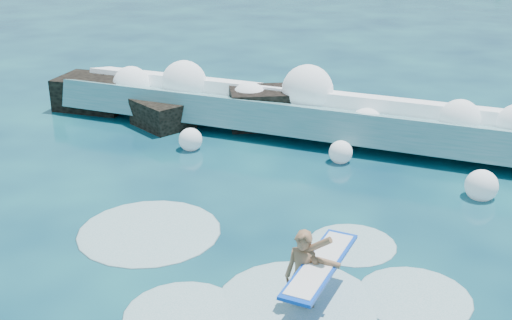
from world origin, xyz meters
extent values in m
plane|color=#082140|center=(0.00, 0.00, 0.00)|extent=(200.00, 200.00, 0.00)
cube|color=teal|center=(1.74, 7.23, 0.42)|extent=(16.89, 2.57, 1.41)
cube|color=white|center=(1.74, 8.03, 0.84)|extent=(16.89, 1.19, 0.66)
cube|color=black|center=(-6.26, 7.05, 0.42)|extent=(2.38, 1.88, 1.21)
cube|color=black|center=(-3.26, 6.25, 0.32)|extent=(2.07, 1.91, 0.93)
cube|color=black|center=(-0.56, 7.45, 0.45)|extent=(2.34, 2.19, 1.30)
imported|color=#906243|center=(3.56, -1.02, 0.56)|extent=(0.66, 0.48, 1.70)
cube|color=blue|center=(3.84, -0.97, 0.85)|extent=(0.64, 2.34, 0.06)
cube|color=white|center=(3.84, -0.97, 0.86)|extent=(0.54, 2.14, 0.06)
sphere|color=white|center=(-4.89, 7.17, 0.88)|extent=(1.17, 1.17, 1.17)
sphere|color=white|center=(-3.18, 7.51, 1.03)|extent=(1.41, 1.41, 1.41)
sphere|color=white|center=(-0.91, 7.34, 0.78)|extent=(1.09, 1.09, 1.09)
sphere|color=white|center=(0.75, 7.81, 1.13)|extent=(1.51, 1.51, 1.51)
sphere|color=white|center=(2.74, 6.96, 0.57)|extent=(0.97, 0.97, 0.97)
sphere|color=white|center=(5.13, 7.24, 0.96)|extent=(1.07, 1.07, 1.07)
sphere|color=white|center=(-1.58, 4.83, 0.28)|extent=(0.64, 0.64, 0.64)
sphere|color=white|center=(2.44, 5.48, 0.26)|extent=(0.62, 0.62, 0.62)
sphere|color=white|center=(5.96, 4.60, 0.28)|extent=(0.75, 0.75, 0.75)
ellipsoid|color=silver|center=(3.44, -0.94, 0.00)|extent=(2.74, 2.74, 0.14)
ellipsoid|color=silver|center=(1.83, -1.95, 0.00)|extent=(1.97, 1.97, 0.10)
ellipsoid|color=silver|center=(5.24, -0.01, 0.00)|extent=(1.96, 1.96, 0.10)
ellipsoid|color=silver|center=(-0.17, 0.31, 0.00)|extent=(2.94, 2.94, 0.15)
ellipsoid|color=silver|center=(3.80, 1.36, 0.00)|extent=(1.75, 1.75, 0.09)
camera|label=1|loc=(6.25, -9.59, 6.23)|focal=45.00mm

